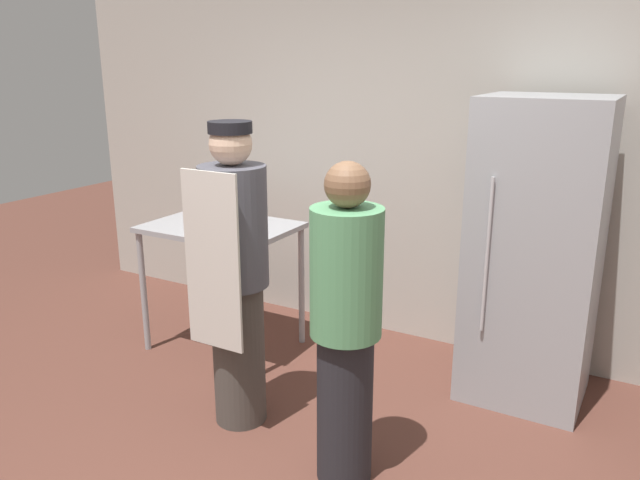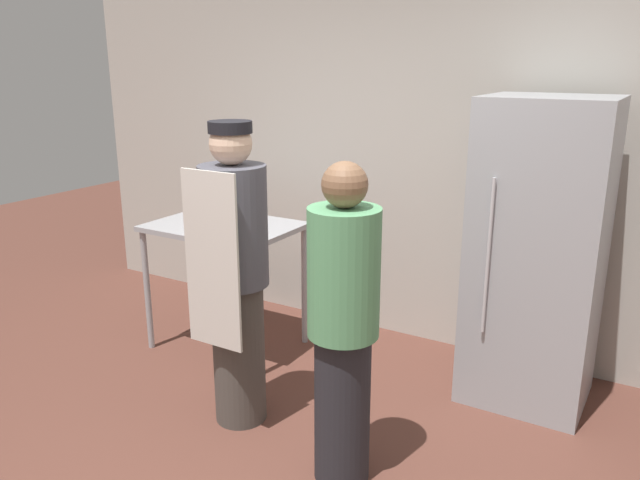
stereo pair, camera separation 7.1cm
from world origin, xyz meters
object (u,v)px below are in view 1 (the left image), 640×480
Objects in this scene: blender_pitcher at (205,197)px; person_baker at (235,274)px; donut_box at (213,220)px; refrigerator at (535,254)px; person_customer at (346,326)px.

person_baker is at bearing -43.79° from blender_pitcher.
donut_box is 0.15× the size of person_baker.
refrigerator is 1.78m from person_baker.
person_baker is (-1.38, -1.13, -0.02)m from refrigerator.
refrigerator is 6.27× the size of blender_pitcher.
donut_box is at bearing 150.04° from person_customer.
person_baker reaches higher than donut_box.
refrigerator is at bearing 4.51° from blender_pitcher.
person_customer is (0.77, -0.16, -0.08)m from person_baker.
blender_pitcher is 0.18× the size of person_customer.
person_baker is 0.79m from person_customer.
blender_pitcher is (-2.37, -0.19, 0.13)m from refrigerator.
refrigerator is 2.13m from donut_box.
person_baker is 1.08× the size of person_customer.
person_baker reaches higher than blender_pitcher.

